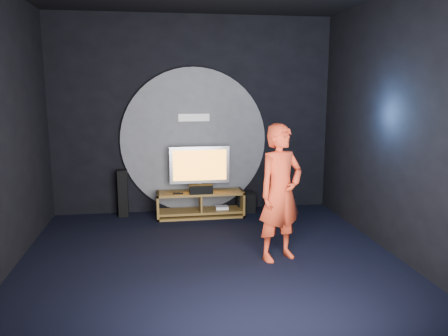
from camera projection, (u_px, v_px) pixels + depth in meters
The scene contains 13 objects.
floor at pixel (211, 262), 5.72m from camera, with size 5.00×5.00×0.00m, color black.
back_wall at pixel (193, 115), 7.82m from camera, with size 5.00×0.04×3.50m, color black.
front_wall at pixel (254, 164), 2.97m from camera, with size 5.00×0.04×3.50m, color black.
right_wall at pixel (398, 126), 5.77m from camera, with size 0.04×5.00×3.50m, color black.
wall_disc_panel at pixel (194, 141), 7.85m from camera, with size 2.60×0.11×2.60m.
media_console at pixel (201, 206), 7.68m from camera, with size 1.52×0.45×0.45m.
tv at pixel (200, 167), 7.62m from camera, with size 1.05×0.22×0.79m.
center_speaker at pixel (201, 189), 7.49m from camera, with size 0.40×0.15×0.15m, color black.
remote at pixel (178, 193), 7.46m from camera, with size 0.18×0.05×0.02m, color black.
tower_speaker_left at pixel (123, 193), 7.67m from camera, with size 0.17×0.18×0.83m, color black.
tower_speaker_right at pixel (273, 193), 7.72m from camera, with size 0.17×0.18×0.83m, color black.
subwoofer at pixel (245, 202), 8.01m from camera, with size 0.32×0.32×0.35m, color black.
player at pixel (280, 193), 5.68m from camera, with size 0.66×0.43×1.80m, color red.
Camera 1 is at (-0.65, -5.36, 2.27)m, focal length 35.00 mm.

